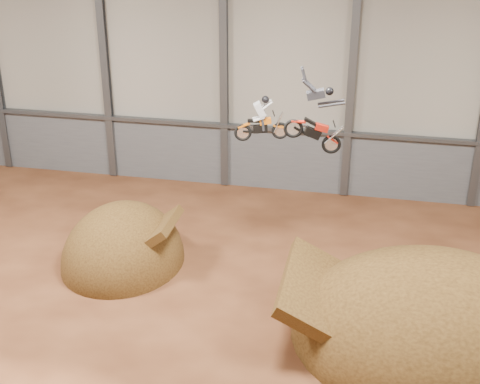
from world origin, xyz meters
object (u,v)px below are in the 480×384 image
Objects in this scene: takeoff_ramp at (124,262)px; fmx_rider_b at (310,112)px; landing_ramp at (434,340)px; fmx_rider_a at (262,116)px.

fmx_rider_b is at bearing -13.72° from takeoff_ramp.
takeoff_ramp is at bearing 156.40° from fmx_rider_b.
takeoff_ramp is 0.58× the size of landing_ramp.
takeoff_ramp is 2.16× the size of fmx_rider_b.
landing_ramp is at bearing -21.47° from fmx_rider_b.
landing_ramp reaches higher than takeoff_ramp.
takeoff_ramp is 13.74m from landing_ramp.
fmx_rider_b is (-5.12, 1.05, 8.23)m from landing_ramp.
fmx_rider_b reaches higher than fmx_rider_a.
fmx_rider_a is at bearing 113.62° from fmx_rider_b.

